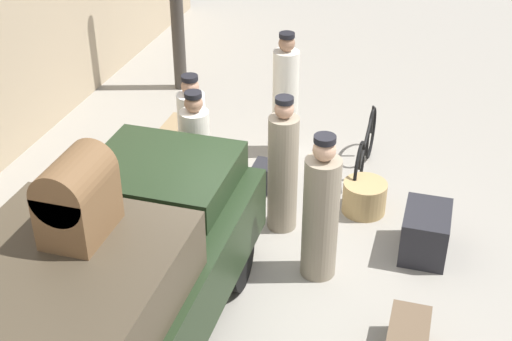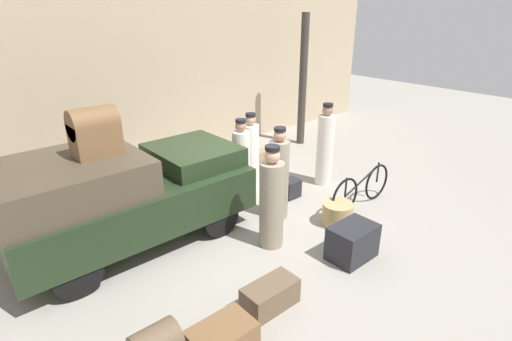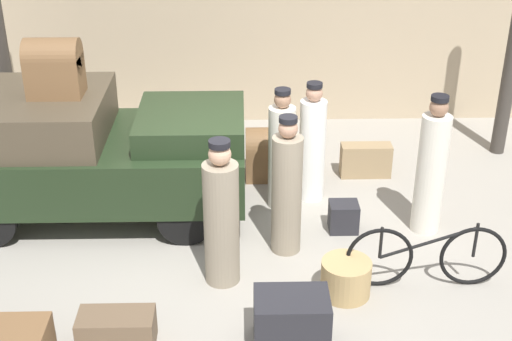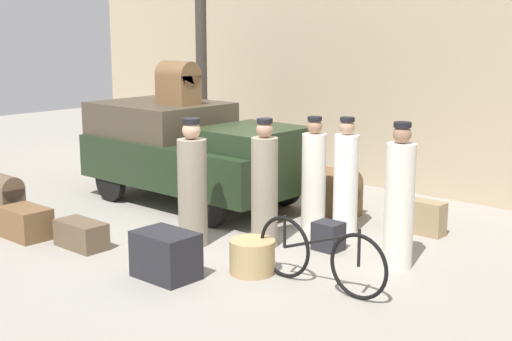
{
  "view_description": "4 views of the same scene",
  "coord_description": "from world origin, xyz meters",
  "px_view_note": "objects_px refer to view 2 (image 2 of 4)",
  "views": [
    {
      "loc": [
        -6.36,
        -1.72,
        5.08
      ],
      "look_at": [
        0.2,
        0.2,
        0.95
      ],
      "focal_mm": 50.0,
      "sensor_mm": 36.0,
      "label": 1
    },
    {
      "loc": [
        -4.07,
        -4.73,
        3.67
      ],
      "look_at": [
        0.2,
        0.2,
        0.95
      ],
      "focal_mm": 28.0,
      "sensor_mm": 36.0,
      "label": 2
    },
    {
      "loc": [
        0.03,
        -7.27,
        4.73
      ],
      "look_at": [
        0.2,
        0.2,
        0.95
      ],
      "focal_mm": 50.0,
      "sensor_mm": 36.0,
      "label": 3
    },
    {
      "loc": [
        6.58,
        -6.96,
        2.92
      ],
      "look_at": [
        0.2,
        0.2,
        0.95
      ],
      "focal_mm": 50.0,
      "sensor_mm": 36.0,
      "label": 4
    }
  ],
  "objects_px": {
    "porter_with_bicycle": "(279,177)",
    "trunk_large_brown": "(270,295)",
    "suitcase_tan_flat": "(261,160)",
    "suitcase_small_leather": "(352,242)",
    "porter_carrying_trunk": "(325,148)",
    "trunk_wicker_pale": "(211,170)",
    "trunk_on_truck_roof": "(94,131)",
    "truck": "(122,193)",
    "wicker_basket": "(337,214)",
    "porter_lifting_near_truck": "(272,202)",
    "porter_standing_middle": "(241,163)",
    "conductor_in_dark_uniform": "(251,155)",
    "bicycle": "(361,189)",
    "suitcase_black_upright": "(290,188)"
  },
  "relations": [
    {
      "from": "porter_with_bicycle",
      "to": "trunk_large_brown",
      "type": "distance_m",
      "value": 2.52
    },
    {
      "from": "porter_with_bicycle",
      "to": "suitcase_tan_flat",
      "type": "relative_size",
      "value": 2.39
    },
    {
      "from": "suitcase_small_leather",
      "to": "porter_carrying_trunk",
      "type": "bearing_deg",
      "value": 49.28
    },
    {
      "from": "trunk_wicker_pale",
      "to": "trunk_large_brown",
      "type": "distance_m",
      "value": 3.95
    },
    {
      "from": "suitcase_small_leather",
      "to": "trunk_large_brown",
      "type": "xyz_separation_m",
      "value": [
        -1.72,
        0.02,
        -0.1
      ]
    },
    {
      "from": "porter_carrying_trunk",
      "to": "trunk_large_brown",
      "type": "height_order",
      "value": "porter_carrying_trunk"
    },
    {
      "from": "trunk_on_truck_roof",
      "to": "truck",
      "type": "bearing_deg",
      "value": 0.0
    },
    {
      "from": "suitcase_small_leather",
      "to": "suitcase_tan_flat",
      "type": "relative_size",
      "value": 1.02
    },
    {
      "from": "wicker_basket",
      "to": "suitcase_small_leather",
      "type": "xyz_separation_m",
      "value": [
        -0.65,
        -0.79,
        0.07
      ]
    },
    {
      "from": "porter_lifting_near_truck",
      "to": "porter_with_bicycle",
      "type": "bearing_deg",
      "value": 39.21
    },
    {
      "from": "porter_carrying_trunk",
      "to": "porter_standing_middle",
      "type": "distance_m",
      "value": 1.9
    },
    {
      "from": "suitcase_small_leather",
      "to": "truck",
      "type": "bearing_deg",
      "value": 132.21
    },
    {
      "from": "porter_standing_middle",
      "to": "suitcase_tan_flat",
      "type": "height_order",
      "value": "porter_standing_middle"
    },
    {
      "from": "suitcase_small_leather",
      "to": "conductor_in_dark_uniform",
      "type": "bearing_deg",
      "value": 81.14
    },
    {
      "from": "bicycle",
      "to": "porter_lifting_near_truck",
      "type": "distance_m",
      "value": 2.28
    },
    {
      "from": "suitcase_black_upright",
      "to": "trunk_large_brown",
      "type": "bearing_deg",
      "value": -140.03
    },
    {
      "from": "porter_lifting_near_truck",
      "to": "conductor_in_dark_uniform",
      "type": "xyz_separation_m",
      "value": [
        1.16,
        1.89,
        -0.03
      ]
    },
    {
      "from": "trunk_on_truck_roof",
      "to": "porter_with_bicycle",
      "type": "bearing_deg",
      "value": -19.95
    },
    {
      "from": "porter_lifting_near_truck",
      "to": "suitcase_black_upright",
      "type": "height_order",
      "value": "porter_lifting_near_truck"
    },
    {
      "from": "trunk_wicker_pale",
      "to": "suitcase_small_leather",
      "type": "bearing_deg",
      "value": -88.2
    },
    {
      "from": "porter_with_bicycle",
      "to": "trunk_large_brown",
      "type": "relative_size",
      "value": 2.3
    },
    {
      "from": "trunk_wicker_pale",
      "to": "trunk_on_truck_roof",
      "type": "bearing_deg",
      "value": -160.58
    },
    {
      "from": "suitcase_tan_flat",
      "to": "porter_with_bicycle",
      "type": "bearing_deg",
      "value": -123.49
    },
    {
      "from": "wicker_basket",
      "to": "trunk_large_brown",
      "type": "xyz_separation_m",
      "value": [
        -2.36,
        -0.78,
        -0.02
      ]
    },
    {
      "from": "porter_carrying_trunk",
      "to": "conductor_in_dark_uniform",
      "type": "relative_size",
      "value": 1.09
    },
    {
      "from": "wicker_basket",
      "to": "porter_standing_middle",
      "type": "xyz_separation_m",
      "value": [
        -0.6,
        1.99,
        0.55
      ]
    },
    {
      "from": "wicker_basket",
      "to": "trunk_on_truck_roof",
      "type": "xyz_separation_m",
      "value": [
        -3.36,
        1.91,
        1.78
      ]
    },
    {
      "from": "wicker_basket",
      "to": "trunk_wicker_pale",
      "type": "distance_m",
      "value": 2.93
    },
    {
      "from": "porter_with_bicycle",
      "to": "porter_standing_middle",
      "type": "relative_size",
      "value": 1.05
    },
    {
      "from": "suitcase_small_leather",
      "to": "wicker_basket",
      "type": "bearing_deg",
      "value": 50.93
    },
    {
      "from": "suitcase_small_leather",
      "to": "suitcase_black_upright",
      "type": "bearing_deg",
      "value": 69.39
    },
    {
      "from": "porter_standing_middle",
      "to": "suitcase_small_leather",
      "type": "height_order",
      "value": "porter_standing_middle"
    },
    {
      "from": "bicycle",
      "to": "trunk_large_brown",
      "type": "relative_size",
      "value": 2.36
    },
    {
      "from": "suitcase_small_leather",
      "to": "trunk_wicker_pale",
      "type": "bearing_deg",
      "value": 91.8
    },
    {
      "from": "wicker_basket",
      "to": "porter_carrying_trunk",
      "type": "bearing_deg",
      "value": 48.34
    },
    {
      "from": "porter_carrying_trunk",
      "to": "trunk_wicker_pale",
      "type": "height_order",
      "value": "porter_carrying_trunk"
    },
    {
      "from": "porter_lifting_near_truck",
      "to": "suitcase_black_upright",
      "type": "relative_size",
      "value": 4.57
    },
    {
      "from": "truck",
      "to": "trunk_large_brown",
      "type": "xyz_separation_m",
      "value": [
        0.74,
        -2.69,
        -0.72
      ]
    },
    {
      "from": "truck",
      "to": "suitcase_small_leather",
      "type": "height_order",
      "value": "truck"
    },
    {
      "from": "bicycle",
      "to": "conductor_in_dark_uniform",
      "type": "distance_m",
      "value": 2.34
    },
    {
      "from": "truck",
      "to": "suitcase_black_upright",
      "type": "xyz_separation_m",
      "value": [
        3.25,
        -0.58,
        -0.71
      ]
    },
    {
      "from": "wicker_basket",
      "to": "suitcase_tan_flat",
      "type": "height_order",
      "value": "suitcase_tan_flat"
    },
    {
      "from": "trunk_wicker_pale",
      "to": "trunk_on_truck_roof",
      "type": "xyz_separation_m",
      "value": [
        -2.6,
        -0.92,
        1.61
      ]
    },
    {
      "from": "bicycle",
      "to": "porter_standing_middle",
      "type": "height_order",
      "value": "porter_standing_middle"
    },
    {
      "from": "wicker_basket",
      "to": "porter_lifting_near_truck",
      "type": "bearing_deg",
      "value": 167.37
    },
    {
      "from": "trunk_on_truck_roof",
      "to": "porter_standing_middle",
      "type": "bearing_deg",
      "value": 1.54
    },
    {
      "from": "truck",
      "to": "trunk_on_truck_roof",
      "type": "bearing_deg",
      "value": 180.0
    },
    {
      "from": "porter_with_bicycle",
      "to": "porter_standing_middle",
      "type": "bearing_deg",
      "value": 89.98
    },
    {
      "from": "wicker_basket",
      "to": "porter_lifting_near_truck",
      "type": "xyz_separation_m",
      "value": [
        -1.34,
        0.3,
        0.58
      ]
    },
    {
      "from": "truck",
      "to": "suitcase_tan_flat",
      "type": "xyz_separation_m",
      "value": [
        3.77,
        0.91,
        -0.66
      ]
    }
  ]
}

